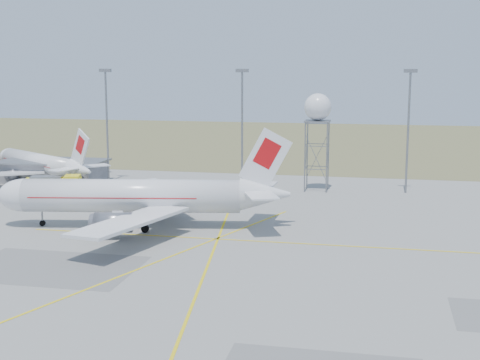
% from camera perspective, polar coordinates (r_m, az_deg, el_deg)
% --- Properties ---
extents(ground, '(400.00, 400.00, 0.00)m').
position_cam_1_polar(ground, '(53.44, -3.71, -13.44)').
color(ground, '#9A9995').
rests_on(ground, ground).
extents(grass_strip, '(400.00, 120.00, 0.03)m').
position_cam_1_polar(grass_strip, '(188.94, 7.71, 3.26)').
color(grass_strip, brown).
rests_on(grass_strip, ground).
extents(building_grey, '(19.00, 10.00, 3.90)m').
position_cam_1_polar(building_grey, '(127.09, -15.66, 0.75)').
color(building_grey, gray).
rests_on(building_grey, ground).
extents(mast_a, '(2.20, 0.50, 20.50)m').
position_cam_1_polar(mast_a, '(123.50, -11.31, 5.38)').
color(mast_a, slate).
rests_on(mast_a, ground).
extents(mast_b, '(2.20, 0.50, 20.50)m').
position_cam_1_polar(mast_b, '(116.02, 0.18, 5.30)').
color(mast_b, slate).
rests_on(mast_b, ground).
extents(mast_c, '(2.20, 0.50, 20.50)m').
position_cam_1_polar(mast_c, '(113.75, 14.18, 4.92)').
color(mast_c, slate).
rests_on(mast_c, ground).
extents(airliner_main, '(38.69, 37.15, 13.20)m').
position_cam_1_polar(airliner_main, '(88.72, -8.79, -1.42)').
color(airliner_main, silver).
rests_on(airliner_main, ground).
extents(airliner_far, '(28.59, 26.13, 10.71)m').
position_cam_1_polar(airliner_far, '(127.28, -16.61, 1.31)').
color(airliner_far, silver).
rests_on(airliner_far, ground).
extents(radar_tower, '(4.55, 4.55, 16.48)m').
position_cam_1_polar(radar_tower, '(113.48, 6.61, 3.71)').
color(radar_tower, slate).
rests_on(radar_tower, ground).
extents(fire_truck, '(9.29, 5.44, 3.53)m').
position_cam_1_polar(fire_truck, '(112.19, -15.53, -0.55)').
color(fire_truck, yellow).
rests_on(fire_truck, ground).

